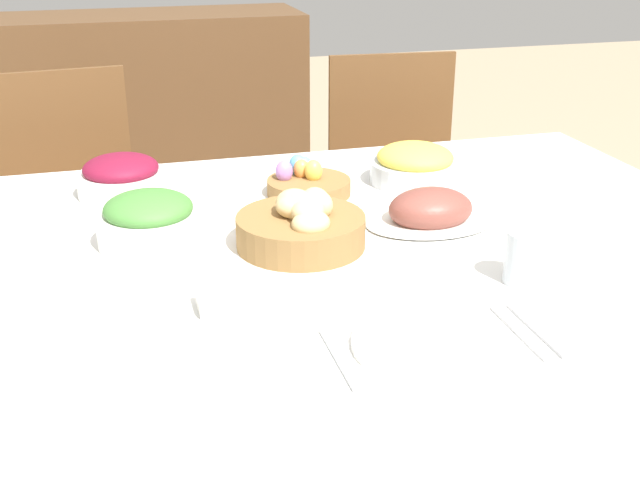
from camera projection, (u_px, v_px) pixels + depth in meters
dining_table at (314, 397)px, 1.71m from camera, size 1.80×1.19×0.72m
chair_far_left at (70, 216)px, 2.36m from camera, size 0.46×0.46×0.89m
chair_far_right at (399, 186)px, 2.62m from camera, size 0.45×0.45×0.89m
sideboard at (130, 131)px, 3.31m from camera, size 1.43×0.44×0.94m
bread_basket at (302, 224)px, 1.53m from camera, size 0.25×0.25×0.11m
egg_basket at (307, 183)px, 1.82m from camera, size 0.19×0.19×0.08m
ham_platter at (430, 211)px, 1.65m from camera, size 0.27×0.19×0.09m
green_salad_bowl at (149, 220)px, 1.54m from camera, size 0.20×0.20×0.10m
beet_salad_bowl at (122, 177)px, 1.81m from camera, size 0.20×0.20×0.09m
pineapple_bowl at (415, 165)px, 1.89m from camera, size 0.21×0.21×0.09m
dinner_plate at (431, 344)px, 1.20m from camera, size 0.24×0.24×0.01m
fork at (338, 359)px, 1.16m from camera, size 0.01×0.17×0.00m
knife at (518, 332)px, 1.23m from camera, size 0.01×0.17×0.00m
spoon at (536, 330)px, 1.24m from camera, size 0.01×0.17×0.00m
drinking_cup at (525, 257)px, 1.39m from camera, size 0.07×0.07×0.09m
butter_dish at (229, 299)px, 1.31m from camera, size 0.10×0.06×0.03m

